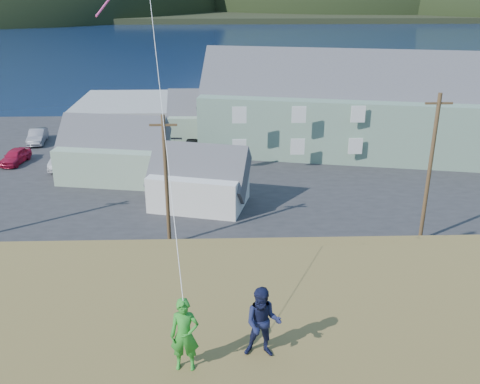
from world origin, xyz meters
name	(u,v)px	position (x,y,z in m)	size (l,w,h in m)	color
ground	(232,256)	(0.00, 0.00, 0.00)	(900.00, 900.00, 0.00)	#0A1638
grass_strip	(233,272)	(0.00, -2.00, 0.05)	(110.00, 8.00, 0.10)	#4C3D19
waterfront_lot	(229,164)	(0.00, 17.00, 0.06)	(72.00, 36.00, 0.12)	#28282B
wharf	(180,104)	(-6.00, 40.00, 0.45)	(26.00, 14.00, 0.90)	gray
far_shore	(222,2)	(0.00, 330.00, 1.00)	(900.00, 320.00, 2.00)	black
far_hills	(288,4)	(35.59, 279.38, 2.00)	(760.00, 265.00, 143.00)	black
lodge	(378,107)	(13.91, 19.98, 4.43)	(33.87, 15.53, 11.50)	slate
shed_palegreen_near	(114,151)	(-9.44, 13.71, 2.39)	(9.50, 6.81, 6.31)	gray
shed_white	(199,179)	(-2.22, 7.63, 2.15)	(7.89, 6.20, 5.53)	silver
shed_palegreen_far	(215,118)	(-1.28, 24.56, 2.42)	(9.50, 5.55, 6.29)	gray
utility_poles	(172,176)	(-3.50, 1.50, 4.66)	(30.56, 0.24, 9.52)	#47331E
parked_cars	(142,143)	(-8.20, 21.02, 0.84)	(25.25, 13.78, 1.54)	black
kite_flyer_green	(185,335)	(-1.37, -18.40, 8.11)	(0.66, 0.44, 1.82)	#278A25
kite_flyer_navy	(263,323)	(0.43, -18.00, 8.11)	(0.88, 0.69, 1.81)	#151A3B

